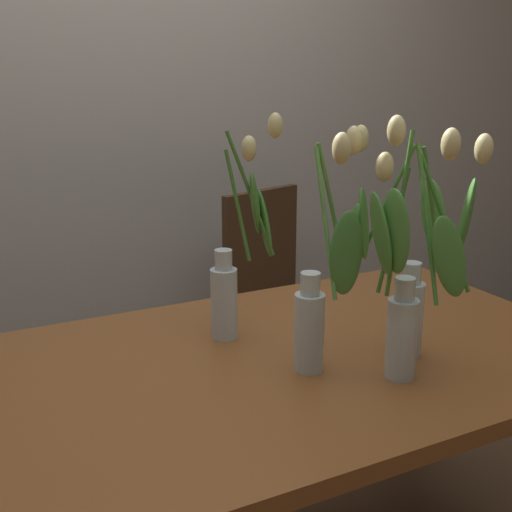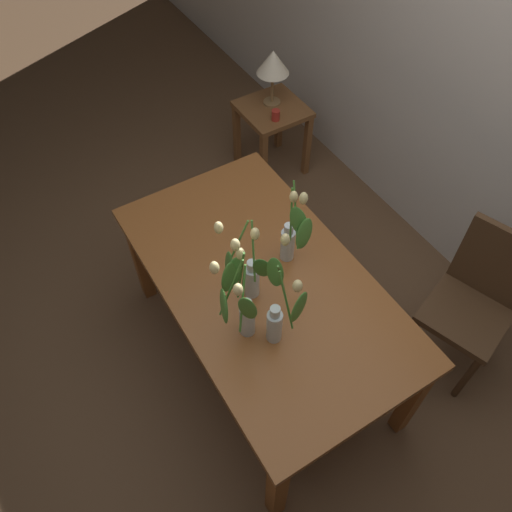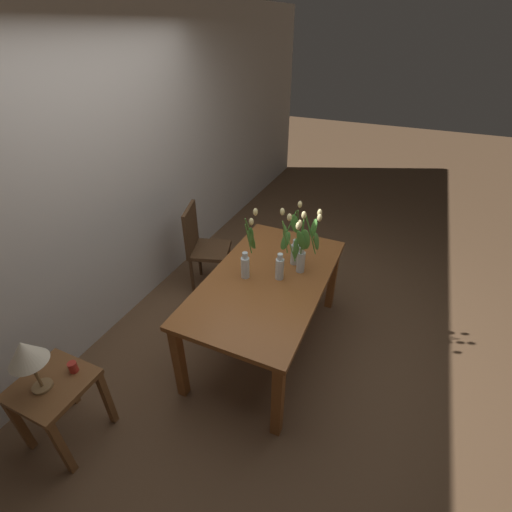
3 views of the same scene
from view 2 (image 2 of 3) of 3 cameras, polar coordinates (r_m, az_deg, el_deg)
ground_plane at (r=3.03m, az=0.71°, el=-10.80°), size 18.00×18.00×0.00m
dining_table at (r=2.47m, az=0.85°, el=-3.85°), size 1.60×0.90×0.74m
tulip_vase_0 at (r=2.19m, az=-0.76°, el=-2.04°), size 0.16×0.20×0.54m
tulip_vase_1 at (r=2.04m, az=-1.74°, el=-5.34°), size 0.24×0.18×0.57m
tulip_vase_2 at (r=2.32m, az=4.03°, el=2.13°), size 0.18×0.12×0.56m
tulip_vase_3 at (r=2.08m, az=2.55°, el=-6.41°), size 0.26×0.15×0.54m
dining_chair at (r=2.83m, az=23.68°, el=-4.26°), size 0.51×0.51×0.93m
side_table at (r=3.77m, az=1.83°, el=14.97°), size 0.44×0.44×0.55m
table_lamp at (r=3.57m, az=1.93°, el=20.87°), size 0.22×0.22×0.40m
pillar_candle at (r=3.56m, az=2.24°, el=15.59°), size 0.06×0.06×0.07m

